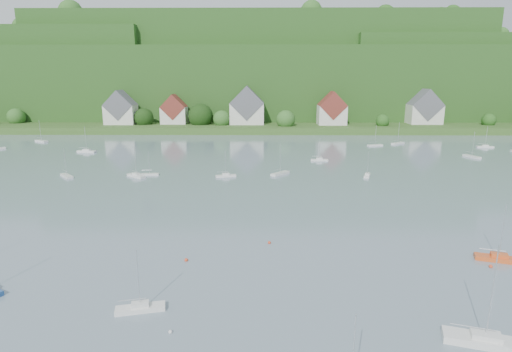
{
  "coord_description": "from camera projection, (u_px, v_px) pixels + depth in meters",
  "views": [
    {
      "loc": [
        11.36,
        -11.48,
        24.42
      ],
      "look_at": [
        10.46,
        75.0,
        4.0
      ],
      "focal_mm": 29.17,
      "sensor_mm": 36.0,
      "label": 1
    }
  ],
  "objects": [
    {
      "name": "far_shore_strip",
      "position": [
        238.0,
        124.0,
        211.19
      ],
      "size": [
        600.0,
        60.0,
        3.0
      ],
      "primitive_type": "cube",
      "color": "#365720",
      "rests_on": "ground"
    },
    {
      "name": "forested_ridge",
      "position": [
        244.0,
        80.0,
        273.0
      ],
      "size": [
        620.0,
        181.22,
        69.89
      ],
      "color": "#1F4315",
      "rests_on": "ground"
    },
    {
      "name": "village_building_0",
      "position": [
        121.0,
        110.0,
        197.26
      ],
      "size": [
        14.0,
        10.4,
        16.0
      ],
      "color": "beige",
      "rests_on": "far_shore_strip"
    },
    {
      "name": "village_building_1",
      "position": [
        174.0,
        112.0,
        199.13
      ],
      "size": [
        12.0,
        9.36,
        14.0
      ],
      "color": "beige",
      "rests_on": "far_shore_strip"
    },
    {
      "name": "village_building_2",
      "position": [
        247.0,
        109.0,
        197.45
      ],
      "size": [
        16.0,
        11.44,
        18.0
      ],
      "color": "beige",
      "rests_on": "far_shore_strip"
    },
    {
      "name": "village_building_3",
      "position": [
        332.0,
        111.0,
        195.29
      ],
      "size": [
        13.0,
        10.4,
        15.5
      ],
      "color": "beige",
      "rests_on": "far_shore_strip"
    },
    {
      "name": "village_building_4",
      "position": [
        425.0,
        110.0,
        198.69
      ],
      "size": [
        15.0,
        10.4,
        16.5
      ],
      "color": "beige",
      "rests_on": "far_shore_strip"
    },
    {
      "name": "near_sailboat_3",
      "position": [
        140.0,
        307.0,
        44.66
      ],
      "size": [
        5.42,
        2.62,
        7.06
      ],
      "rotation": [
        0.0,
        0.0,
        0.23
      ],
      "color": "silver",
      "rests_on": "ground"
    },
    {
      "name": "near_sailboat_4",
      "position": [
        485.0,
        340.0,
        38.92
      ],
      "size": [
        7.71,
        4.16,
        10.03
      ],
      "rotation": [
        0.0,
        0.0,
        -0.3
      ],
      "color": "silver",
      "rests_on": "ground"
    },
    {
      "name": "near_sailboat_5",
      "position": [
        499.0,
        258.0,
        56.84
      ],
      "size": [
        6.25,
        3.44,
        8.13
      ],
      "rotation": [
        0.0,
        0.0,
        -0.31
      ],
      "color": "#D1501F",
      "rests_on": "ground"
    },
    {
      "name": "mooring_buoy_0",
      "position": [
        186.0,
        261.0,
        56.93
      ],
      "size": [
        0.5,
        0.5,
        0.5
      ],
      "primitive_type": "sphere",
      "color": "red",
      "rests_on": "ground"
    },
    {
      "name": "mooring_buoy_1",
      "position": [
        170.0,
        333.0,
        40.86
      ],
      "size": [
        0.41,
        0.41,
        0.41
      ],
      "primitive_type": "sphere",
      "color": "silver",
      "rests_on": "ground"
    },
    {
      "name": "mooring_buoy_2",
      "position": [
        491.0,
        267.0,
        55.01
      ],
      "size": [
        0.5,
        0.5,
        0.5
      ],
      "primitive_type": "sphere",
      "color": "red",
      "rests_on": "ground"
    },
    {
      "name": "mooring_buoy_3",
      "position": [
        269.0,
        243.0,
        62.98
      ],
      "size": [
        0.47,
        0.47,
        0.47
      ],
      "primitive_type": "sphere",
      "color": "red",
      "rests_on": "ground"
    },
    {
      "name": "far_sailboat_cluster",
      "position": [
        251.0,
        156.0,
        131.98
      ],
      "size": [
        189.85,
        63.95,
        8.71
      ],
      "color": "silver",
      "rests_on": "ground"
    }
  ]
}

